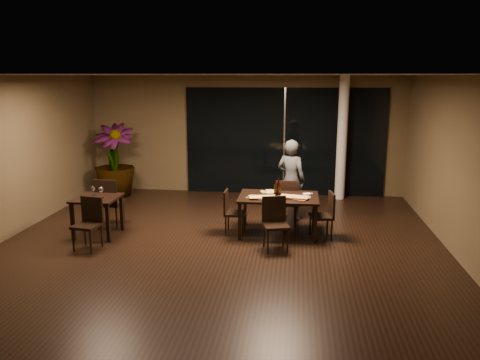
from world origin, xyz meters
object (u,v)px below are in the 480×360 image
Objects in this scene: main_table at (279,200)px; chair_side_near at (89,220)px; chair_main_far at (287,200)px; bottle_a at (275,188)px; chair_main_left at (231,210)px; side_table at (97,204)px; chair_main_right at (325,213)px; potted_plant at (114,161)px; chair_main_near at (275,220)px; bottle_c at (278,186)px; chair_side_far at (108,200)px; diner at (291,180)px; bottle_b at (280,190)px.

chair_side_near reaches higher than main_table.
bottle_a reaches higher than chair_main_far.
chair_main_left is at bearing 28.05° from chair_main_far.
chair_main_right is (4.28, 0.38, -0.13)m from side_table.
potted_plant is at bearing 113.79° from chair_side_near.
chair_main_left is 0.47× the size of potted_plant.
bottle_a is at bearing 77.71° from chair_main_near.
potted_plant reaches higher than chair_main_near.
chair_main_right is (0.88, -0.12, -0.19)m from main_table.
side_table is 2.43× the size of bottle_c.
chair_side_far is at bearing 104.84° from chair_side_near.
chair_main_right is 0.48× the size of potted_plant.
chair_side_far is at bearing 88.72° from chair_main_left.
chair_main_left is at bearing -167.69° from bottle_c.
potted_plant reaches higher than bottle_a.
potted_plant is (-4.43, 1.43, 0.06)m from diner.
side_table is 0.88× the size of chair_side_near.
bottle_a is at bearing 164.74° from bottle_b.
side_table is at bearing 46.65° from diner.
bottle_b is 0.11m from bottle_c.
diner is at bearing 22.41° from side_table.
bottle_b is (-0.86, 0.14, 0.38)m from chair_main_right.
chair_main_near is at bearing 15.76° from chair_side_near.
potted_plant is at bearing -126.72° from chair_main_right.
bottle_b reaches higher than chair_main_right.
diner is at bearing -163.96° from chair_side_far.
side_table is at bearing -169.66° from bottle_c.
chair_main_right reaches higher than chair_main_left.
bottle_a reaches higher than chair_main_near.
chair_main_far is 3.82m from chair_side_near.
chair_main_right reaches higher than main_table.
chair_main_right is 0.96× the size of chair_side_near.
chair_main_near is 3.26m from chair_side_near.
potted_plant reaches higher than diner.
chair_side_far is at bearing -179.21° from bottle_a.
side_table is 0.50m from chair_side_far.
chair_main_left is (-0.90, -0.08, -0.20)m from main_table.
chair_side_far is 3.34m from bottle_a.
chair_main_far reaches higher than side_table.
chair_side_far reaches higher than main_table.
chair_main_far reaches higher than chair_main_near.
side_table is 3.23× the size of bottle_b.
chair_main_left is at bearing -37.05° from potted_plant.
chair_side_far reaches higher than chair_main_far.
chair_main_left is at bearing -175.20° from main_table.
chair_main_right is at bearing 179.08° from chair_side_far.
bottle_a is at bearing 9.25° from side_table.
chair_main_far is 3.85× the size of bottle_b.
bottle_c is at bearing 99.71° from diner.
potted_plant is 4.79m from bottle_c.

